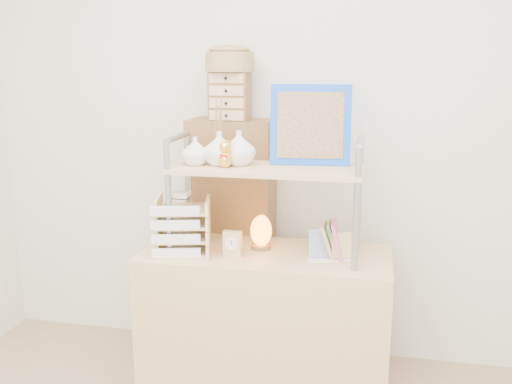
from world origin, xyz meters
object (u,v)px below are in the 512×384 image
(letter_tray, at_px, (183,228))
(salt_lamp, at_px, (261,232))
(desk, at_px, (265,324))
(cabinet, at_px, (232,241))

(letter_tray, xyz_separation_m, salt_lamp, (0.36, 0.13, -0.03))
(desk, distance_m, salt_lamp, 0.47)
(cabinet, xyz_separation_m, letter_tray, (-0.13, -0.44, 0.20))
(desk, xyz_separation_m, letter_tray, (-0.39, -0.07, 0.50))
(desk, bearing_deg, cabinet, 124.92)
(desk, height_order, letter_tray, letter_tray)
(salt_lamp, bearing_deg, letter_tray, -160.56)
(letter_tray, height_order, salt_lamp, letter_tray)
(desk, relative_size, salt_lamp, 6.99)
(cabinet, bearing_deg, letter_tray, -105.16)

